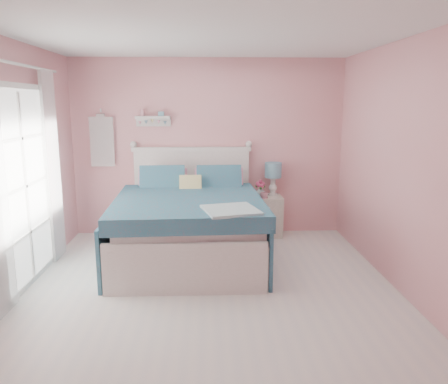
{
  "coord_description": "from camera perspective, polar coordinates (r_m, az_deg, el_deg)",
  "views": [
    {
      "loc": [
        -0.01,
        -4.26,
        1.95
      ],
      "look_at": [
        0.19,
        1.2,
        0.84
      ],
      "focal_mm": 35.0,
      "sensor_mm": 36.0,
      "label": 1
    }
  ],
  "objects": [
    {
      "name": "curtain_far",
      "position": [
        5.78,
        -21.45,
        3.04
      ],
      "size": [
        0.04,
        0.4,
        2.32
      ],
      "primitive_type": "cube",
      "color": "white",
      "rests_on": "floor"
    },
    {
      "name": "floor",
      "position": [
        4.68,
        -1.87,
        -13.12
      ],
      "size": [
        4.5,
        4.5,
        0.0
      ],
      "primitive_type": "plane",
      "color": "silver",
      "rests_on": "ground"
    },
    {
      "name": "wall_shelf",
      "position": [
        6.5,
        -9.27,
        9.45
      ],
      "size": [
        0.5,
        0.15,
        0.25
      ],
      "color": "silver",
      "rests_on": "room_shell"
    },
    {
      "name": "french_door",
      "position": [
        5.13,
        -24.58,
        0.61
      ],
      "size": [
        0.04,
        1.32,
        2.16
      ],
      "color": "silver",
      "rests_on": "floor"
    },
    {
      "name": "table_lamp",
      "position": [
        6.52,
        6.44,
        2.54
      ],
      "size": [
        0.25,
        0.25,
        0.49
      ],
      "color": "white",
      "rests_on": "nightstand"
    },
    {
      "name": "vase",
      "position": [
        6.46,
        4.76,
        0.06
      ],
      "size": [
        0.14,
        0.14,
        0.15
      ],
      "primitive_type": "imported",
      "rotation": [
        0.0,
        0.0,
        0.01
      ],
      "color": "silver",
      "rests_on": "nightstand"
    },
    {
      "name": "bed",
      "position": [
        5.59,
        -4.53,
        -4.35
      ],
      "size": [
        1.86,
        2.3,
        1.32
      ],
      "rotation": [
        0.0,
        0.0,
        0.04
      ],
      "color": "silver",
      "rests_on": "floor"
    },
    {
      "name": "teacup",
      "position": [
        6.35,
        5.24,
        -0.43
      ],
      "size": [
        0.13,
        0.13,
        0.08
      ],
      "primitive_type": "imported",
      "rotation": [
        0.0,
        0.0,
        0.25
      ],
      "color": "#C48391",
      "rests_on": "nightstand"
    },
    {
      "name": "hanging_dress",
      "position": [
        6.64,
        -15.65,
        6.33
      ],
      "size": [
        0.34,
        0.03,
        0.72
      ],
      "primitive_type": "cube",
      "color": "white",
      "rests_on": "room_shell"
    },
    {
      "name": "nightstand",
      "position": [
        6.55,
        5.7,
        -3.12
      ],
      "size": [
        0.42,
        0.41,
        0.6
      ],
      "color": "beige",
      "rests_on": "floor"
    },
    {
      "name": "room_shell",
      "position": [
        4.27,
        -2.01,
        6.57
      ],
      "size": [
        4.5,
        4.5,
        4.5
      ],
      "color": "pink",
      "rests_on": "floor"
    },
    {
      "name": "roses",
      "position": [
        6.43,
        4.76,
        1.04
      ],
      "size": [
        0.14,
        0.11,
        0.12
      ],
      "color": "#DE4C7C",
      "rests_on": "vase"
    }
  ]
}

